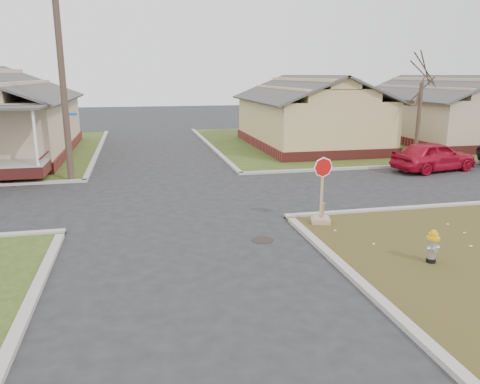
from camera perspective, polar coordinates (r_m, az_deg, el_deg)
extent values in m
plane|color=#242426|center=(13.82, -6.68, -5.83)|extent=(120.00, 120.00, 0.00)
cube|color=#324418|center=(38.98, 24.28, 6.02)|extent=(37.00, 19.00, 0.05)
cylinder|color=black|center=(13.73, 2.75, -5.85)|extent=(0.64, 0.64, 0.01)
cube|color=maroon|center=(31.82, 8.28, 6.06)|extent=(7.20, 11.20, 0.60)
cube|color=#E4C686|center=(31.64, 8.38, 8.93)|extent=(7.00, 11.00, 2.60)
cube|color=maroon|center=(36.57, 23.18, 6.11)|extent=(7.20, 11.20, 0.60)
cube|color=#CBB092|center=(36.41, 23.43, 8.60)|extent=(7.00, 11.00, 2.60)
cylinder|color=#3B2C22|center=(22.03, -20.83, 12.74)|extent=(0.28, 0.28, 9.00)
cylinder|color=#3B2C22|center=(27.83, 20.91, 7.98)|extent=(0.22, 0.22, 4.20)
cylinder|color=black|center=(12.98, 22.24, -7.70)|extent=(0.24, 0.24, 0.11)
cylinder|color=#A7A7AB|center=(12.87, 22.37, -6.44)|extent=(0.21, 0.21, 0.50)
sphere|color=#A7A7AB|center=(12.79, 22.47, -5.39)|extent=(0.21, 0.21, 0.21)
cylinder|color=#E7AE0C|center=(12.78, 22.49, -5.21)|extent=(0.33, 0.33, 0.07)
cylinder|color=#E7AE0C|center=(12.76, 22.52, -4.89)|extent=(0.24, 0.24, 0.11)
sphere|color=#E7AE0C|center=(12.74, 22.55, -4.61)|extent=(0.16, 0.16, 0.16)
cube|color=tan|center=(15.35, 9.79, -3.42)|extent=(0.60, 0.60, 0.14)
cube|color=#A49E96|center=(15.32, 9.80, -3.09)|extent=(0.48, 0.48, 0.04)
cube|color=tan|center=(15.07, 9.95, 0.33)|extent=(0.09, 0.04, 2.02)
cylinder|color=#BB0C0D|center=(14.88, 10.13, 2.98)|extent=(0.54, 0.24, 0.58)
cylinder|color=white|center=(14.90, 10.11, 2.99)|extent=(0.61, 0.27, 0.65)
imported|color=#AC0C23|center=(25.25, 22.54, 4.06)|extent=(4.63, 2.53, 1.49)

